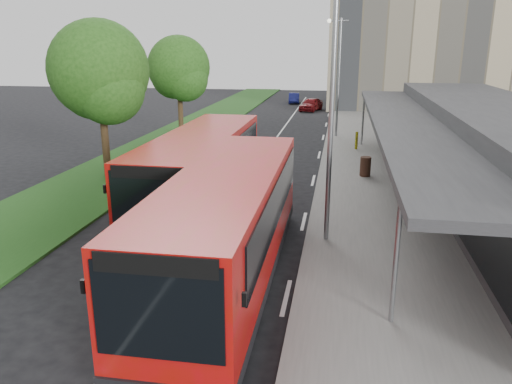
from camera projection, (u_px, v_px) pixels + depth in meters
The scene contains 17 objects.
ground at pixel (189, 258), 15.65m from camera, with size 120.00×120.00×0.00m, color black.
pavement at pixel (362, 143), 33.55m from camera, with size 5.00×80.00×0.15m, color slate.
grass_verge at pixel (177, 137), 35.66m from camera, with size 5.00×80.00×0.10m, color #1E4817.
lane_centre_line at pixel (263, 156), 29.82m from camera, with size 0.12×70.00×0.01m, color silver.
kerb_dashes at pixel (321, 145), 33.06m from camera, with size 0.12×56.00×0.01m.
office_block at pixel (441, 18), 50.50m from camera, with size 22.00×12.00×18.00m, color tan.
station_building at pixel (493, 154), 20.87m from camera, with size 7.70×26.00×4.00m.
tree_mid at pixel (100, 77), 23.93m from camera, with size 4.76×4.76×7.65m.
tree_far at pixel (179, 72), 35.37m from camera, with size 4.44×4.44×7.10m.
lamp_post_near at pixel (329, 102), 15.53m from camera, with size 1.44×0.28×8.00m.
lamp_post_far at pixel (338, 70), 34.43m from camera, with size 1.44×0.28×8.00m.
bus_main at pixel (228, 226), 13.85m from camera, with size 3.01×11.10×3.14m.
bus_second at pixel (201, 171), 19.81m from camera, with size 3.00×11.06×3.12m.
litter_bin at pixel (365, 166), 24.70m from camera, with size 0.53×0.53×0.96m, color #382116.
bollard at pixel (356, 140), 31.01m from camera, with size 0.17×0.17×1.09m, color yellow.
car_near at pixel (311, 104), 50.09m from camera, with size 1.54×3.82×1.30m, color #5F0D11.
car_far at pixel (294, 98), 56.66m from camera, with size 1.18×3.38×1.11m, color navy.
Camera 1 is at (4.51, -13.84, 6.45)m, focal length 35.00 mm.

